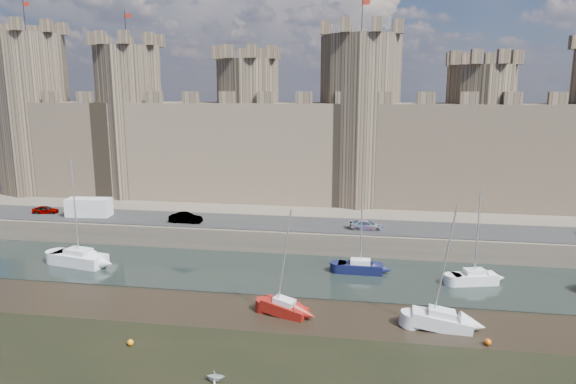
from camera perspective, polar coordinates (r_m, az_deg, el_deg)
name	(u,v)px	position (r m, az deg, el deg)	size (l,w,h in m)	color
water_channel	(329,275)	(52.33, 4.61, -9.23)	(160.00, 12.00, 0.08)	black
quay	(347,193)	(86.66, 6.56, -0.13)	(160.00, 60.00, 2.50)	#4C443A
road	(337,226)	(61.07, 5.41, -3.74)	(160.00, 7.00, 0.10)	black
castle	(340,138)	(73.30, 5.79, 6.04)	(108.50, 11.00, 29.00)	#42382B
car_0	(45,210)	(73.58, -25.35, -1.80)	(1.29, 3.20, 1.09)	gray
car_1	(186,218)	(63.14, -11.30, -2.85)	(1.38, 3.94, 1.30)	gray
car_2	(366,225)	(59.73, 8.71, -3.66)	(1.56, 3.84, 1.11)	gray
van	(89,208)	(69.61, -21.24, -1.63)	(5.44, 2.18, 2.37)	silver
sailboat_0	(79,258)	(59.10, -22.20, -6.79)	(6.33, 3.49, 11.20)	silver
sailboat_1	(360,267)	(53.11, 8.04, -8.20)	(4.47, 1.78, 8.92)	black
sailboat_2	(474,277)	(52.86, 19.99, -8.86)	(4.54, 2.67, 9.19)	silver
sailboat_4	(284,307)	(43.53, -0.40, -12.67)	(4.15, 2.60, 9.06)	maroon
sailboat_5	(441,320)	(42.98, 16.67, -13.46)	(4.71, 2.05, 9.96)	silver
dinghy_3	(215,377)	(35.23, -8.09, -19.66)	(1.08, 0.66, 1.25)	silver
buoy_1	(130,343)	(40.73, -17.10, -15.69)	(0.47, 0.47, 0.47)	orange
buoy_3	(488,342)	(41.75, 21.31, -15.26)	(0.50, 0.50, 0.50)	#D54C09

